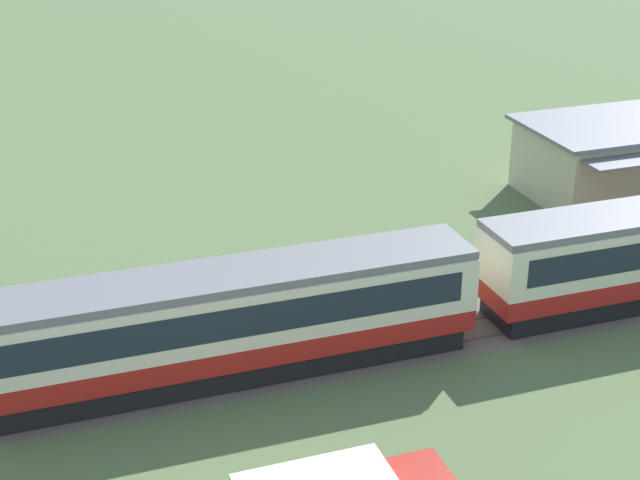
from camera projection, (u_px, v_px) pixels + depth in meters
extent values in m
plane|color=#566B42|center=(358.00, 340.00, 37.18)|extent=(600.00, 600.00, 0.00)
cylinder|color=black|center=(564.00, 313.00, 38.21)|extent=(0.90, 0.18, 0.90)
cylinder|color=black|center=(544.00, 297.00, 39.45)|extent=(0.90, 0.18, 0.90)
cube|color=#AD1E19|center=(236.00, 341.00, 34.54)|extent=(17.40, 2.94, 0.80)
cube|color=beige|center=(235.00, 305.00, 33.97)|extent=(17.40, 2.94, 2.03)
cube|color=#192330|center=(235.00, 303.00, 33.92)|extent=(16.01, 2.98, 1.13)
cube|color=slate|center=(233.00, 275.00, 33.49)|extent=(17.40, 2.76, 0.30)
cube|color=black|center=(237.00, 361.00, 34.88)|extent=(16.70, 2.53, 0.88)
cylinder|color=black|center=(393.00, 344.00, 36.01)|extent=(0.90, 0.18, 0.90)
cylinder|color=black|center=(378.00, 326.00, 37.25)|extent=(0.90, 0.18, 0.90)
cylinder|color=black|center=(75.00, 402.00, 32.53)|extent=(0.90, 0.18, 0.90)
cylinder|color=black|center=(70.00, 380.00, 33.76)|extent=(0.90, 0.18, 0.90)
cube|color=#665B51|center=(472.00, 329.00, 37.92)|extent=(105.36, 3.60, 0.01)
cube|color=#4C4238|center=(481.00, 338.00, 37.30)|extent=(105.36, 0.12, 0.04)
cube|color=#4C4238|center=(464.00, 321.00, 38.53)|extent=(105.36, 0.12, 0.04)
cube|color=beige|center=(619.00, 160.00, 50.46)|extent=(9.27, 5.99, 3.68)
cube|color=slate|center=(624.00, 124.00, 49.67)|extent=(10.01, 6.47, 0.20)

